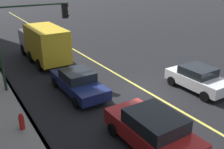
% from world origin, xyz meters
% --- Properties ---
extents(ground, '(200.00, 200.00, 0.00)m').
position_xyz_m(ground, '(0.00, 0.00, 0.00)').
color(ground, black).
extents(sidewalk_slab, '(80.00, 2.78, 0.15)m').
position_xyz_m(sidewalk_slab, '(0.00, 8.24, 0.07)').
color(sidewalk_slab, gray).
rests_on(sidewalk_slab, ground).
extents(curb_edge, '(80.00, 0.16, 0.15)m').
position_xyz_m(curb_edge, '(0.00, 6.93, 0.07)').
color(curb_edge, slate).
rests_on(curb_edge, ground).
extents(lane_stripe_center, '(80.00, 0.16, 0.01)m').
position_xyz_m(lane_stripe_center, '(0.00, 0.00, 0.01)').
color(lane_stripe_center, '#D8CC4C').
rests_on(lane_stripe_center, ground).
extents(car_white, '(3.88, 2.01, 1.45)m').
position_xyz_m(car_white, '(-1.42, -2.83, 0.75)').
color(car_white, silver).
rests_on(car_white, ground).
extents(car_red, '(4.32, 2.11, 1.58)m').
position_xyz_m(car_red, '(-4.12, 3.19, 0.81)').
color(car_red, red).
rests_on(car_red, ground).
extents(car_navy, '(4.74, 1.97, 1.42)m').
position_xyz_m(car_navy, '(2.08, 3.60, 0.72)').
color(car_navy, navy).
rests_on(car_navy, ground).
extents(truck_yellow, '(6.75, 2.39, 2.90)m').
position_xyz_m(truck_yellow, '(8.93, 3.36, 1.55)').
color(truck_yellow, silver).
rests_on(truck_yellow, ground).
extents(traffic_light_mast, '(0.28, 4.45, 5.30)m').
position_xyz_m(traffic_light_mast, '(4.48, 5.49, 3.68)').
color(traffic_light_mast, '#1E3823').
rests_on(traffic_light_mast, ground).
extents(fire_hydrant, '(0.24, 0.24, 0.94)m').
position_xyz_m(fire_hydrant, '(-0.18, 7.45, 0.47)').
color(fire_hydrant, red).
rests_on(fire_hydrant, ground).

